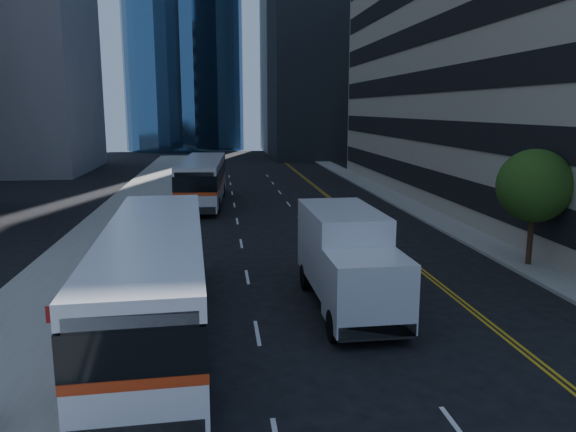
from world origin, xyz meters
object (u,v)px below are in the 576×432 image
at_px(bus_front, 155,278).
at_px(bus_rear, 203,179).
at_px(box_truck, 348,259).
at_px(street_tree, 534,186).

relative_size(bus_front, bus_rear, 1.03).
bearing_deg(box_truck, bus_front, -166.52).
bearing_deg(box_truck, bus_rear, 102.56).
bearing_deg(bus_front, bus_rear, 85.39).
distance_m(street_tree, bus_front, 16.73).
distance_m(street_tree, bus_rear, 24.18).
relative_size(street_tree, bus_front, 0.38).
distance_m(bus_front, box_truck, 6.61).
xyz_separation_m(street_tree, bus_front, (-15.60, -5.76, -1.79)).
distance_m(bus_front, bus_rear, 24.85).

